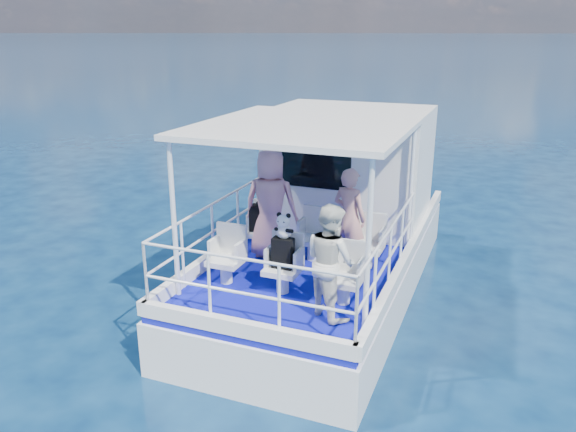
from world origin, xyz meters
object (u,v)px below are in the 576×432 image
Objects in this scene: passenger_stbd_aft at (330,261)px; panda at (284,226)px; passenger_port_fwd at (271,204)px; backpack_center at (283,253)px.

panda is at bearing 10.28° from passenger_stbd_aft.
passenger_stbd_aft is 0.93m from panda.
panda is at bearing 113.11° from passenger_port_fwd.
passenger_port_fwd is at bearing 120.87° from panda.
panda reaches higher than backpack_center.
passenger_stbd_aft is at bearing -25.22° from backpack_center.
passenger_port_fwd is at bearing -9.43° from passenger_stbd_aft.
passenger_port_fwd reaches higher than passenger_stbd_aft.
panda is (0.01, 0.02, 0.40)m from backpack_center.
passenger_port_fwd is 4.11× the size of backpack_center.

